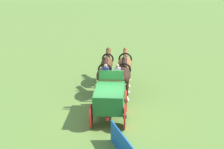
# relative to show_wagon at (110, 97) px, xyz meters

# --- Properties ---
(ground_plane) EXTENTS (220.00, 220.00, 0.00)m
(ground_plane) POSITION_rel_show_wagon_xyz_m (-0.15, 0.05, -1.23)
(ground_plane) COLOR olive
(show_wagon) EXTENTS (5.76, 2.85, 2.74)m
(show_wagon) POSITION_rel_show_wagon_xyz_m (0.00, 0.00, 0.00)
(show_wagon) COLOR #236B2D
(show_wagon) RESTS_ON ground
(draft_horse_rear_near) EXTENTS (2.91, 1.47, 2.21)m
(draft_horse_rear_near) POSITION_rel_show_wagon_xyz_m (3.59, -0.47, 0.11)
(draft_horse_rear_near) COLOR #331E14
(draft_horse_rear_near) RESTS_ON ground
(draft_horse_rear_off) EXTENTS (2.96, 1.49, 2.24)m
(draft_horse_rear_off) POSITION_rel_show_wagon_xyz_m (3.19, -1.71, 0.14)
(draft_horse_rear_off) COLOR #331E14
(draft_horse_rear_off) RESTS_ON ground
(draft_horse_lead_near) EXTENTS (3.05, 1.45, 2.22)m
(draft_horse_lead_near) POSITION_rel_show_wagon_xyz_m (6.08, -1.27, 0.12)
(draft_horse_lead_near) COLOR brown
(draft_horse_lead_near) RESTS_ON ground
(draft_horse_lead_off) EXTENTS (2.96, 1.54, 2.26)m
(draft_horse_lead_off) POSITION_rel_show_wagon_xyz_m (5.66, -2.50, 0.15)
(draft_horse_lead_off) COLOR brown
(draft_horse_lead_off) RESTS_ON ground
(sponsor_banner) EXTENTS (3.20, 0.30, 1.10)m
(sponsor_banner) POSITION_rel_show_wagon_xyz_m (-4.20, 0.43, -0.68)
(sponsor_banner) COLOR #1959B2
(sponsor_banner) RESTS_ON ground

